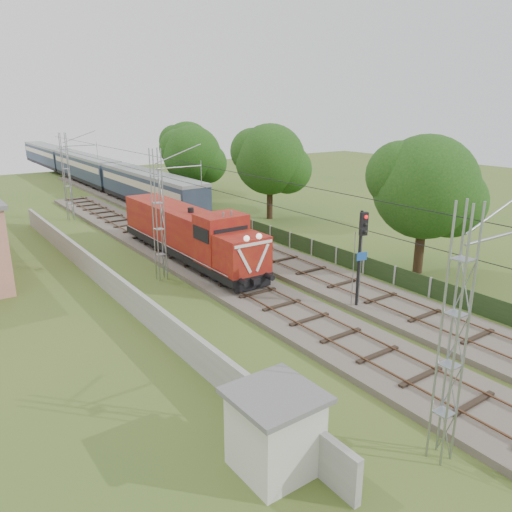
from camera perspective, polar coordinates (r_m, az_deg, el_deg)
ground at (r=23.83m, az=8.52°, el=-9.16°), size 140.00×140.00×0.00m
track_main at (r=28.77m, az=-1.05°, el=-3.88°), size 4.20×70.00×0.45m
track_side at (r=41.86m, az=-5.32°, el=2.74°), size 4.20×80.00×0.45m
catenary at (r=30.53m, az=-11.00°, el=4.61°), size 3.31×70.00×8.00m
boundary_wall at (r=30.21m, az=-16.79°, el=-2.46°), size 0.25×40.00×1.50m
fence at (r=30.99m, az=15.59°, el=-2.16°), size 0.12×32.00×1.20m
locomotive at (r=34.00m, az=-7.72°, el=2.65°), size 2.76×15.76×4.00m
coach_rake at (r=71.91m, az=-18.89°, el=9.64°), size 2.82×62.77×3.25m
signal_post at (r=25.75m, az=11.97°, el=1.41°), size 0.59×0.46×5.35m
relay_hut at (r=15.43m, az=2.18°, el=-19.32°), size 2.51×2.51×2.56m
tree_a at (r=32.72m, az=18.89°, el=7.33°), size 6.75×6.43×8.75m
tree_b at (r=46.70m, az=1.71°, el=10.90°), size 6.79×6.47×8.80m
tree_c at (r=54.14m, az=-7.24°, el=11.30°), size 6.43×6.13×8.34m
tree_d at (r=63.48m, az=-7.76°, el=12.15°), size 6.50×6.19×8.43m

